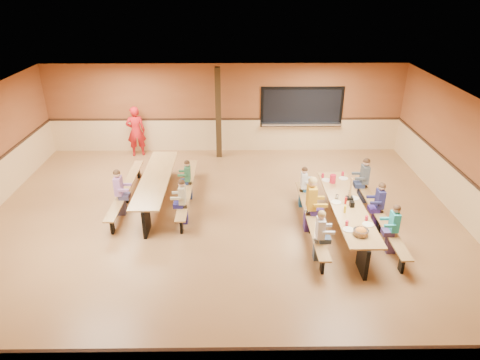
{
  "coord_description": "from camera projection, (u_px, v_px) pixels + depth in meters",
  "views": [
    {
      "loc": [
        0.34,
        -9.07,
        5.6
      ],
      "look_at": [
        0.45,
        0.15,
        1.15
      ],
      "focal_mm": 32.0,
      "sensor_mm": 36.0,
      "label": 1
    }
  ],
  "objects": [
    {
      "name": "seated_child_navy_right",
      "position": [
        379.0,
        206.0,
        10.23
      ],
      "size": [
        0.36,
        0.29,
        1.19
      ],
      "primitive_type": null,
      "color": "#212050",
      "rests_on": "ground"
    },
    {
      "name": "chip_bowl",
      "position": [
        361.0,
        232.0,
        8.79
      ],
      "size": [
        0.32,
        0.32,
        0.15
      ],
      "primitive_type": null,
      "color": "orange",
      "rests_on": "cafeteria_table_main"
    },
    {
      "name": "seated_child_white_left",
      "position": [
        320.0,
        236.0,
        9.07
      ],
      "size": [
        0.35,
        0.29,
        1.17
      ],
      "primitive_type": null,
      "color": "silver",
      "rests_on": "ground"
    },
    {
      "name": "ground",
      "position": [
        222.0,
        224.0,
        10.59
      ],
      "size": [
        12.0,
        12.0,
        0.0
      ],
      "primitive_type": "plane",
      "color": "brown",
      "rests_on": "ground"
    },
    {
      "name": "seated_adult_yellow",
      "position": [
        311.0,
        204.0,
        10.1
      ],
      "size": [
        0.45,
        0.37,
        1.37
      ],
      "primitive_type": null,
      "color": "gold",
      "rests_on": "ground"
    },
    {
      "name": "seated_child_char_right",
      "position": [
        364.0,
        181.0,
        11.41
      ],
      "size": [
        0.39,
        0.32,
        1.25
      ],
      "primitive_type": null,
      "color": "#474E52",
      "rests_on": "ground"
    },
    {
      "name": "table_paddle",
      "position": [
        350.0,
        194.0,
        10.16
      ],
      "size": [
        0.16,
        0.16,
        0.56
      ],
      "color": "black",
      "rests_on": "cafeteria_table_main"
    },
    {
      "name": "structural_post",
      "position": [
        218.0,
        114.0,
        13.9
      ],
      "size": [
        0.18,
        0.18,
        3.0
      ],
      "primitive_type": "cube",
      "color": "black",
      "rests_on": "ground"
    },
    {
      "name": "place_settings",
      "position": [
        347.0,
        202.0,
        9.97
      ],
      "size": [
        0.65,
        3.3,
        0.11
      ],
      "primitive_type": null,
      "color": "beige",
      "rests_on": "cafeteria_table_main"
    },
    {
      "name": "seated_child_green_sec",
      "position": [
        188.0,
        180.0,
        11.6
      ],
      "size": [
        0.32,
        0.26,
        1.11
      ],
      "primitive_type": null,
      "color": "#2C6540",
      "rests_on": "ground"
    },
    {
      "name": "seated_child_grey_left",
      "position": [
        303.0,
        187.0,
        11.21
      ],
      "size": [
        0.32,
        0.27,
        1.12
      ],
      "primitive_type": null,
      "color": "silver",
      "rests_on": "ground"
    },
    {
      "name": "napkin_dispenser",
      "position": [
        352.0,
        204.0,
        9.87
      ],
      "size": [
        0.1,
        0.14,
        0.13
      ],
      "primitive_type": "cube",
      "color": "black",
      "rests_on": "cafeteria_table_main"
    },
    {
      "name": "standing_woman",
      "position": [
        136.0,
        131.0,
        14.28
      ],
      "size": [
        0.7,
        0.55,
        1.72
      ],
      "primitive_type": "imported",
      "rotation": [
        0.0,
        0.0,
        3.38
      ],
      "color": "red",
      "rests_on": "ground"
    },
    {
      "name": "condiment_mustard",
      "position": [
        345.0,
        209.0,
        9.62
      ],
      "size": [
        0.06,
        0.06,
        0.17
      ],
      "primitive_type": "cylinder",
      "color": "yellow",
      "rests_on": "cafeteria_table_main"
    },
    {
      "name": "seated_child_tan_sec",
      "position": [
        183.0,
        202.0,
        10.43
      ],
      "size": [
        0.35,
        0.28,
        1.17
      ],
      "primitive_type": null,
      "color": "#B6B190",
      "rests_on": "ground"
    },
    {
      "name": "room_envelope",
      "position": [
        221.0,
        200.0,
        10.29
      ],
      "size": [
        12.04,
        10.04,
        3.02
      ],
      "color": "brown",
      "rests_on": "ground"
    },
    {
      "name": "seated_child_teal_right",
      "position": [
        393.0,
        229.0,
        9.31
      ],
      "size": [
        0.35,
        0.28,
        1.17
      ],
      "primitive_type": null,
      "color": "teal",
      "rests_on": "ground"
    },
    {
      "name": "condiment_ketchup",
      "position": [
        346.0,
        200.0,
        9.99
      ],
      "size": [
        0.06,
        0.06,
        0.17
      ],
      "primitive_type": "cylinder",
      "color": "#B2140F",
      "rests_on": "cafeteria_table_main"
    },
    {
      "name": "seated_child_purple_sec",
      "position": [
        119.0,
        193.0,
        10.8
      ],
      "size": [
        0.38,
        0.31,
        1.23
      ],
      "primitive_type": null,
      "color": "#96629C",
      "rests_on": "ground"
    },
    {
      "name": "punch_pitcher",
      "position": [
        333.0,
        179.0,
        10.98
      ],
      "size": [
        0.16,
        0.16,
        0.22
      ],
      "primitive_type": "cylinder",
      "color": "red",
      "rests_on": "cafeteria_table_main"
    },
    {
      "name": "kitchen_pass_through",
      "position": [
        302.0,
        109.0,
        14.44
      ],
      "size": [
        2.78,
        0.28,
        1.38
      ],
      "color": "black",
      "rests_on": "ground"
    },
    {
      "name": "cafeteria_table_second",
      "position": [
        156.0,
        184.0,
        11.43
      ],
      "size": [
        1.91,
        3.7,
        0.74
      ],
      "color": "#A17640",
      "rests_on": "ground"
    },
    {
      "name": "cafeteria_table_main",
      "position": [
        346.0,
        212.0,
        10.08
      ],
      "size": [
        1.91,
        3.7,
        0.74
      ],
      "color": "#A17640",
      "rests_on": "ground"
    }
  ]
}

